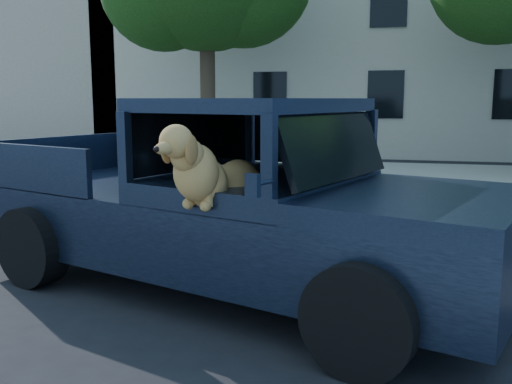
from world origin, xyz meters
TOP-DOWN VIEW (x-y plane):
  - ground at (0.00, 0.00)m, footprint 120.00×120.00m
  - far_sidewalk at (0.00, 9.20)m, footprint 60.00×4.00m
  - lane_stripes at (2.00, 3.40)m, footprint 21.60×0.14m
  - building_main at (3.00, 16.50)m, footprint 26.00×6.00m
  - building_left at (-15.00, 16.50)m, footprint 12.00×6.00m
  - pickup_truck at (-0.31, -0.73)m, footprint 6.18×3.99m

SIDE VIEW (x-z plane):
  - ground at x=0.00m, z-range 0.00..0.00m
  - lane_stripes at x=2.00m, z-range 0.00..0.01m
  - far_sidewalk at x=0.00m, z-range 0.00..0.15m
  - pickup_truck at x=-0.31m, z-range -0.33..1.73m
  - building_left at x=-15.00m, z-range 0.00..8.00m
  - building_main at x=3.00m, z-range 0.00..9.00m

